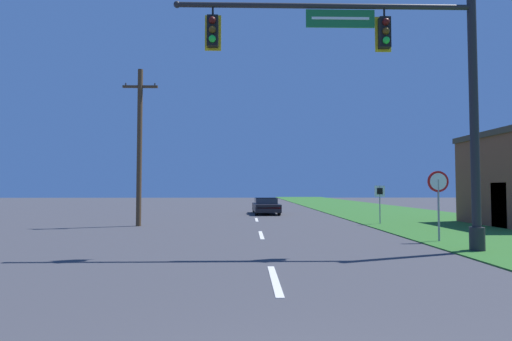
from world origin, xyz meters
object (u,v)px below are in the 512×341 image
car_ahead (266,206)px  route_sign_post (380,196)px  signal_mast (402,84)px  stop_sign (438,190)px  utility_pole_near (140,144)px

car_ahead → route_sign_post: route_sign_post is taller
signal_mast → stop_sign: size_ratio=3.78×
stop_sign → utility_pole_near: bearing=152.9°
route_sign_post → stop_sign: bearing=-91.7°
signal_mast → route_sign_post: signal_mast is taller
route_sign_post → utility_pole_near: size_ratio=0.25×
signal_mast → route_sign_post: (2.30, 9.12, -3.60)m
signal_mast → route_sign_post: size_ratio=4.66×
car_ahead → utility_pole_near: 12.29m
route_sign_post → utility_pole_near: (-12.61, -0.60, 2.66)m
car_ahead → signal_mast: bearing=-79.4°
route_sign_post → car_ahead: bearing=122.5°
signal_mast → utility_pole_near: signal_mast is taller
stop_sign → route_sign_post: stop_sign is taller
car_ahead → route_sign_post: (5.67, -8.89, 0.92)m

